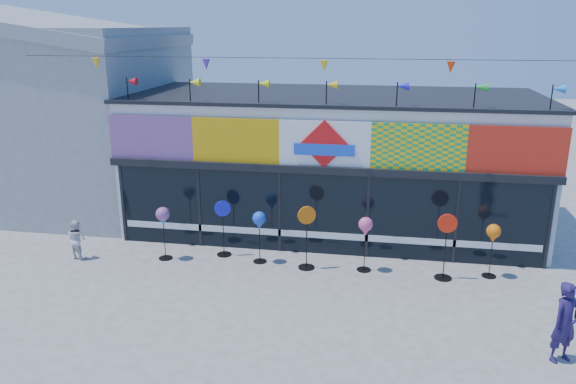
% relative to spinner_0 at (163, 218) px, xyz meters
% --- Properties ---
extents(ground, '(80.00, 80.00, 0.00)m').
position_rel_spinner_0_xyz_m(ground, '(4.15, -2.32, -1.17)').
color(ground, slate).
rests_on(ground, ground).
extents(kite_shop, '(16.00, 5.70, 5.31)m').
position_rel_spinner_0_xyz_m(kite_shop, '(4.15, 3.62, 0.88)').
color(kite_shop, silver).
rests_on(kite_shop, ground).
extents(neighbour_building, '(8.18, 7.20, 6.87)m').
position_rel_spinner_0_xyz_m(neighbour_building, '(-5.85, 4.68, 2.03)').
color(neighbour_building, '#97999C').
rests_on(neighbour_building, ground).
extents(spinner_0, '(0.37, 0.37, 1.46)m').
position_rel_spinner_0_xyz_m(spinner_0, '(0.00, 0.00, 0.00)').
color(spinner_0, black).
rests_on(spinner_0, ground).
extents(spinner_1, '(0.43, 0.40, 1.57)m').
position_rel_spinner_0_xyz_m(spinner_1, '(1.50, 0.51, -0.34)').
color(spinner_1, black).
rests_on(spinner_1, ground).
extents(spinner_2, '(0.36, 0.36, 1.41)m').
position_rel_spinner_0_xyz_m(spinner_2, '(2.57, 0.22, -0.04)').
color(spinner_2, black).
rests_on(spinner_2, ground).
extents(spinner_3, '(0.45, 0.43, 1.69)m').
position_rel_spinner_0_xyz_m(spinner_3, '(3.85, 0.05, -0.28)').
color(spinner_3, black).
rests_on(spinner_3, ground).
extents(spinner_4, '(0.37, 0.37, 1.45)m').
position_rel_spinner_0_xyz_m(spinner_4, '(5.33, 0.16, -0.01)').
color(spinner_4, black).
rests_on(spinner_4, ground).
extents(spinner_5, '(0.48, 0.43, 1.70)m').
position_rel_spinner_0_xyz_m(spinner_5, '(7.30, 0.01, -0.27)').
color(spinner_5, black).
rests_on(spinner_5, ground).
extents(spinner_6, '(0.35, 0.35, 1.40)m').
position_rel_spinner_0_xyz_m(spinner_6, '(8.46, 0.32, -0.05)').
color(spinner_6, black).
rests_on(spinner_6, ground).
extents(adult_man, '(0.69, 0.62, 1.59)m').
position_rel_spinner_0_xyz_m(adult_man, '(9.16, -3.28, -0.38)').
color(adult_man, '#221748').
rests_on(adult_man, ground).
extents(child, '(0.59, 0.43, 1.08)m').
position_rel_spinner_0_xyz_m(child, '(-2.35, -0.36, -0.63)').
color(child, silver).
rests_on(child, ground).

